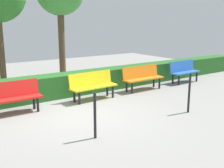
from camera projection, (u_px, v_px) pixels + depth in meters
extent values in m
plane|color=gray|center=(77.00, 114.00, 7.41)|extent=(20.65, 20.65, 0.00)
cube|color=blue|center=(185.00, 72.00, 11.10)|extent=(1.42, 0.47, 0.05)
cube|color=blue|center=(182.00, 66.00, 11.19)|extent=(1.41, 0.15, 0.42)
cylinder|color=black|center=(197.00, 77.00, 11.35)|extent=(0.07, 0.07, 0.39)
cylinder|color=black|center=(191.00, 76.00, 11.59)|extent=(0.07, 0.07, 0.39)
cylinder|color=black|center=(179.00, 80.00, 10.71)|extent=(0.07, 0.07, 0.39)
cylinder|color=black|center=(173.00, 79.00, 10.94)|extent=(0.07, 0.07, 0.39)
cube|color=orange|center=(144.00, 79.00, 9.88)|extent=(1.59, 0.43, 0.05)
cube|color=orange|center=(140.00, 71.00, 9.98)|extent=(1.59, 0.12, 0.42)
cylinder|color=black|center=(159.00, 83.00, 10.17)|extent=(0.07, 0.07, 0.39)
cylinder|color=black|center=(154.00, 82.00, 10.41)|extent=(0.07, 0.07, 0.39)
cylinder|color=black|center=(132.00, 88.00, 9.45)|extent=(0.07, 0.07, 0.39)
cylinder|color=black|center=(127.00, 86.00, 9.69)|extent=(0.07, 0.07, 0.39)
cube|color=yellow|center=(94.00, 87.00, 8.67)|extent=(1.56, 0.49, 0.05)
cube|color=yellow|center=(91.00, 79.00, 8.76)|extent=(1.55, 0.18, 0.42)
cylinder|color=black|center=(113.00, 92.00, 8.97)|extent=(0.07, 0.07, 0.39)
cylinder|color=black|center=(107.00, 90.00, 9.20)|extent=(0.07, 0.07, 0.39)
cylinder|color=black|center=(79.00, 98.00, 8.23)|extent=(0.07, 0.07, 0.39)
cylinder|color=black|center=(74.00, 96.00, 8.47)|extent=(0.07, 0.07, 0.39)
cube|color=red|center=(12.00, 99.00, 7.31)|extent=(1.55, 0.43, 0.05)
cube|color=red|center=(10.00, 89.00, 7.41)|extent=(1.55, 0.12, 0.42)
cylinder|color=black|center=(38.00, 105.00, 7.58)|extent=(0.07, 0.07, 0.39)
cylinder|color=black|center=(34.00, 102.00, 7.82)|extent=(0.07, 0.07, 0.39)
cube|color=#266023|center=(76.00, 83.00, 9.43)|extent=(16.65, 0.73, 0.73)
cylinder|color=brown|center=(62.00, 44.00, 11.23)|extent=(0.26, 0.26, 2.99)
cylinder|color=brown|center=(1.00, 51.00, 9.89)|extent=(0.22, 0.22, 2.75)
cylinder|color=black|center=(189.00, 94.00, 7.46)|extent=(0.06, 0.06, 1.00)
cylinder|color=black|center=(95.00, 116.00, 5.81)|extent=(0.06, 0.06, 1.00)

